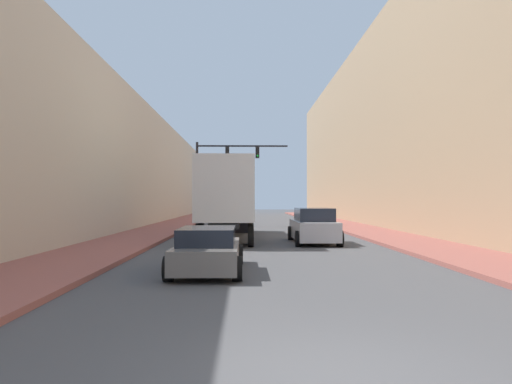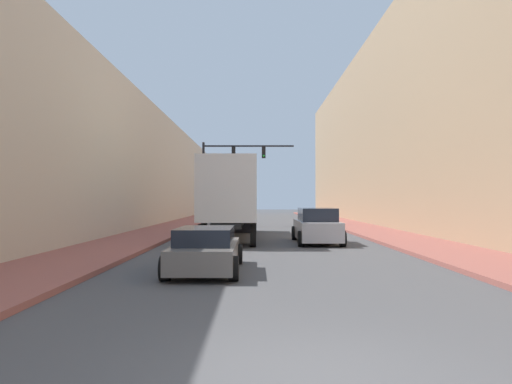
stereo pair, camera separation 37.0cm
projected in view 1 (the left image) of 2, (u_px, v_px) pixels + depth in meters
ground_plane at (337, 380)px, 5.68m from camera, size 200.00×200.00×0.00m
sidewalk_right at (353, 227)px, 35.82m from camera, size 3.35×80.00×0.15m
sidewalk_left at (166, 228)px, 35.52m from camera, size 3.35×80.00×0.15m
building_right at (417, 123)px, 36.03m from camera, size 6.00×80.00×15.18m
building_left at (101, 163)px, 35.49m from camera, size 6.00×80.00×9.30m
semi_truck at (229, 196)px, 26.69m from camera, size 2.57×12.55×3.97m
sedan_car at (208, 250)px, 14.20m from camera, size 1.98×4.65×1.27m
suv_car at (313, 226)px, 23.63m from camera, size 2.07×4.96×1.67m
traffic_signal_gantry at (219, 168)px, 39.45m from camera, size 7.27×0.35×6.62m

